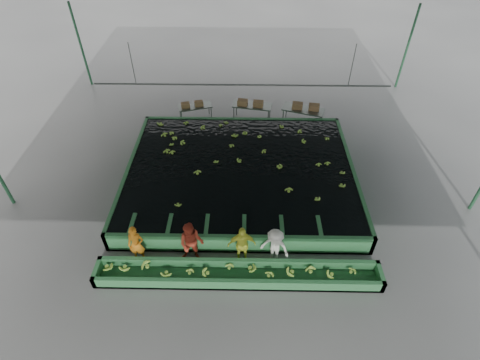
{
  "coord_description": "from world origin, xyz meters",
  "views": [
    {
      "loc": [
        0.21,
        -11.14,
        11.4
      ],
      "look_at": [
        0.0,
        0.5,
        1.0
      ],
      "focal_mm": 28.0,
      "sensor_mm": 36.0,
      "label": 1
    }
  ],
  "objects_px": {
    "packing_table_mid": "(252,112)",
    "worker_a": "(136,244)",
    "box_stack_right": "(305,109)",
    "worker_c": "(242,245)",
    "box_stack_left": "(192,106)",
    "packing_table_right": "(302,117)",
    "box_stack_mid": "(250,106)",
    "packing_table_left": "(196,112)",
    "flotation_tank": "(240,174)",
    "worker_b": "(192,243)",
    "worker_d": "(275,246)",
    "sorting_trough": "(238,274)"
  },
  "relations": [
    {
      "from": "packing_table_left",
      "to": "packing_table_right",
      "type": "height_order",
      "value": "packing_table_right"
    },
    {
      "from": "worker_a",
      "to": "sorting_trough",
      "type": "bearing_deg",
      "value": -12.97
    },
    {
      "from": "worker_d",
      "to": "sorting_trough",
      "type": "bearing_deg",
      "value": -127.45
    },
    {
      "from": "worker_a",
      "to": "packing_table_right",
      "type": "bearing_deg",
      "value": 51.98
    },
    {
      "from": "packing_table_left",
      "to": "box_stack_mid",
      "type": "relative_size",
      "value": 1.33
    },
    {
      "from": "worker_a",
      "to": "box_stack_left",
      "type": "height_order",
      "value": "worker_a"
    },
    {
      "from": "worker_a",
      "to": "box_stack_mid",
      "type": "xyz_separation_m",
      "value": [
        4.09,
        9.4,
        0.14
      ]
    },
    {
      "from": "flotation_tank",
      "to": "worker_d",
      "type": "height_order",
      "value": "worker_d"
    },
    {
      "from": "worker_c",
      "to": "box_stack_right",
      "type": "distance_m",
      "value": 9.61
    },
    {
      "from": "worker_d",
      "to": "packing_table_mid",
      "type": "xyz_separation_m",
      "value": [
        -0.74,
        9.49,
        -0.32
      ]
    },
    {
      "from": "worker_a",
      "to": "worker_b",
      "type": "relative_size",
      "value": 0.88
    },
    {
      "from": "worker_a",
      "to": "box_stack_right",
      "type": "bearing_deg",
      "value": 51.59
    },
    {
      "from": "sorting_trough",
      "to": "packing_table_mid",
      "type": "bearing_deg",
      "value": 86.93
    },
    {
      "from": "packing_table_right",
      "to": "box_stack_left",
      "type": "xyz_separation_m",
      "value": [
        -5.98,
        0.43,
        0.33
      ]
    },
    {
      "from": "packing_table_mid",
      "to": "box_stack_left",
      "type": "height_order",
      "value": "box_stack_left"
    },
    {
      "from": "box_stack_left",
      "to": "box_stack_mid",
      "type": "height_order",
      "value": "box_stack_mid"
    },
    {
      "from": "packing_table_mid",
      "to": "packing_table_right",
      "type": "xyz_separation_m",
      "value": [
        2.72,
        -0.46,
        0.02
      ]
    },
    {
      "from": "sorting_trough",
      "to": "box_stack_left",
      "type": "relative_size",
      "value": 8.42
    },
    {
      "from": "sorting_trough",
      "to": "worker_c",
      "type": "bearing_deg",
      "value": 81.6
    },
    {
      "from": "worker_d",
      "to": "box_stack_left",
      "type": "relative_size",
      "value": 1.35
    },
    {
      "from": "packing_table_mid",
      "to": "box_stack_right",
      "type": "distance_m",
      "value": 2.9
    },
    {
      "from": "worker_d",
      "to": "packing_table_left",
      "type": "xyz_separation_m",
      "value": [
        -3.86,
        9.53,
        -0.39
      ]
    },
    {
      "from": "packing_table_mid",
      "to": "box_stack_mid",
      "type": "height_order",
      "value": "box_stack_mid"
    },
    {
      "from": "box_stack_mid",
      "to": "box_stack_right",
      "type": "bearing_deg",
      "value": -7.02
    },
    {
      "from": "worker_b",
      "to": "box_stack_right",
      "type": "height_order",
      "value": "worker_b"
    },
    {
      "from": "worker_c",
      "to": "box_stack_right",
      "type": "bearing_deg",
      "value": 64.08
    },
    {
      "from": "worker_a",
      "to": "packing_table_mid",
      "type": "height_order",
      "value": "worker_a"
    },
    {
      "from": "box_stack_left",
      "to": "box_stack_right",
      "type": "bearing_deg",
      "value": -4.01
    },
    {
      "from": "worker_b",
      "to": "packing_table_mid",
      "type": "distance_m",
      "value": 9.76
    },
    {
      "from": "worker_d",
      "to": "worker_a",
      "type": "bearing_deg",
      "value": -159.21
    },
    {
      "from": "flotation_tank",
      "to": "box_stack_mid",
      "type": "height_order",
      "value": "box_stack_mid"
    },
    {
      "from": "flotation_tank",
      "to": "worker_b",
      "type": "distance_m",
      "value": 4.63
    },
    {
      "from": "worker_b",
      "to": "packing_table_mid",
      "type": "xyz_separation_m",
      "value": [
        2.21,
        9.49,
        -0.45
      ]
    },
    {
      "from": "worker_b",
      "to": "box_stack_right",
      "type": "bearing_deg",
      "value": 63.49
    },
    {
      "from": "box_stack_mid",
      "to": "packing_table_left",
      "type": "bearing_deg",
      "value": 177.46
    },
    {
      "from": "worker_c",
      "to": "packing_table_right",
      "type": "xyz_separation_m",
      "value": [
        3.15,
        9.03,
        -0.37
      ]
    },
    {
      "from": "flotation_tank",
      "to": "worker_c",
      "type": "relative_size",
      "value": 5.79
    },
    {
      "from": "packing_table_right",
      "to": "box_stack_right",
      "type": "xyz_separation_m",
      "value": [
        0.1,
        0.0,
        0.5
      ]
    },
    {
      "from": "worker_d",
      "to": "box_stack_mid",
      "type": "relative_size",
      "value": 1.17
    },
    {
      "from": "worker_b",
      "to": "worker_c",
      "type": "height_order",
      "value": "worker_b"
    },
    {
      "from": "worker_a",
      "to": "worker_c",
      "type": "distance_m",
      "value": 3.76
    },
    {
      "from": "flotation_tank",
      "to": "worker_c",
      "type": "height_order",
      "value": "worker_c"
    },
    {
      "from": "worker_c",
      "to": "box_stack_left",
      "type": "relative_size",
      "value": 1.45
    },
    {
      "from": "worker_b",
      "to": "packing_table_left",
      "type": "distance_m",
      "value": 9.59
    },
    {
      "from": "packing_table_mid",
      "to": "worker_a",
      "type": "bearing_deg",
      "value": -113.85
    },
    {
      "from": "packing_table_right",
      "to": "worker_c",
      "type": "bearing_deg",
      "value": -109.24
    },
    {
      "from": "sorting_trough",
      "to": "box_stack_left",
      "type": "distance_m",
      "value": 10.63
    },
    {
      "from": "box_stack_right",
      "to": "flotation_tank",
      "type": "bearing_deg",
      "value": -125.45
    },
    {
      "from": "worker_a",
      "to": "box_stack_mid",
      "type": "relative_size",
      "value": 1.18
    },
    {
      "from": "sorting_trough",
      "to": "worker_c",
      "type": "height_order",
      "value": "worker_c"
    }
  ]
}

